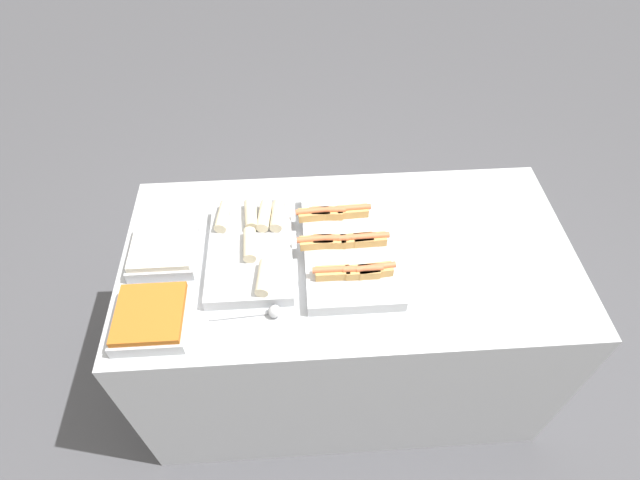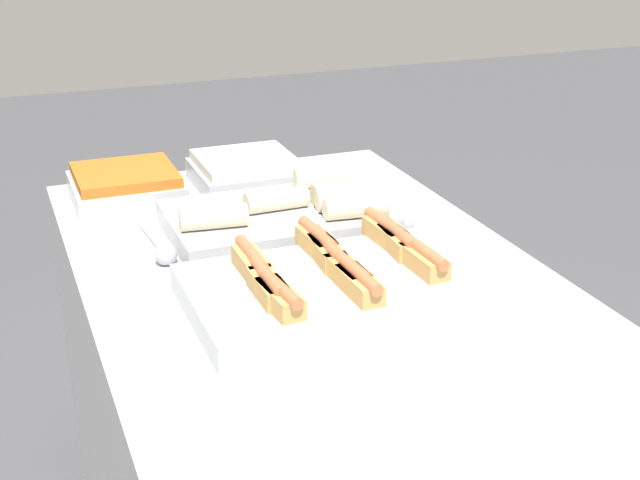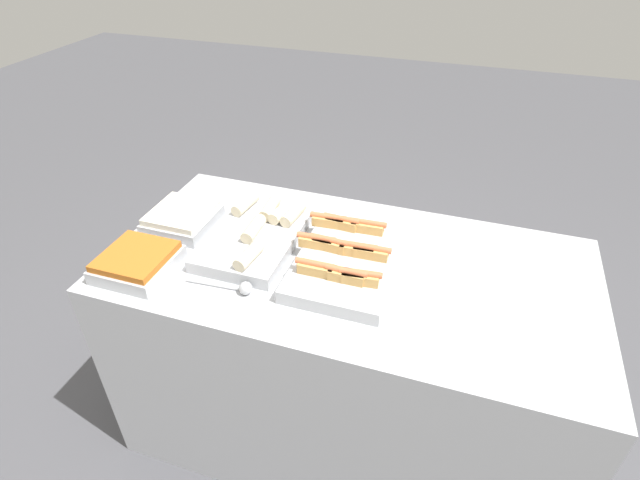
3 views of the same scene
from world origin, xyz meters
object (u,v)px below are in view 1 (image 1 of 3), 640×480
(tray_wraps, at_px, (252,248))
(serving_spoon_near, at_px, (268,312))
(tray_side_front, at_px, (151,318))
(tray_side_back, at_px, (164,250))
(tray_hotdogs, at_px, (348,246))
(serving_spoon_far, at_px, (270,204))

(tray_wraps, height_order, serving_spoon_near, tray_wraps)
(tray_side_front, relative_size, tray_side_back, 1.00)
(tray_wraps, bearing_deg, tray_side_back, 177.59)
(tray_hotdogs, relative_size, tray_side_back, 2.21)
(tray_hotdogs, relative_size, tray_side_front, 2.21)
(serving_spoon_near, bearing_deg, tray_wraps, 102.86)
(tray_side_front, bearing_deg, serving_spoon_near, 0.95)
(tray_wraps, bearing_deg, tray_hotdogs, -2.35)
(tray_wraps, height_order, serving_spoon_far, tray_wraps)
(tray_hotdogs, distance_m, serving_spoon_near, 0.40)
(tray_wraps, relative_size, serving_spoon_near, 1.89)
(tray_side_back, bearing_deg, serving_spoon_far, 30.52)
(tray_hotdogs, xyz_separation_m, serving_spoon_far, (-0.29, 0.26, -0.02))
(tray_hotdogs, distance_m, tray_side_front, 0.74)
(serving_spoon_far, bearing_deg, tray_side_back, -149.48)
(serving_spoon_near, bearing_deg, tray_side_front, -179.05)
(serving_spoon_far, bearing_deg, tray_wraps, -105.64)
(tray_side_front, bearing_deg, tray_hotdogs, 21.28)
(tray_hotdogs, bearing_deg, tray_wraps, 177.65)
(tray_wraps, xyz_separation_m, tray_side_back, (-0.33, 0.01, 0.00))
(serving_spoon_near, height_order, serving_spoon_far, same)
(tray_side_back, relative_size, serving_spoon_near, 1.02)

